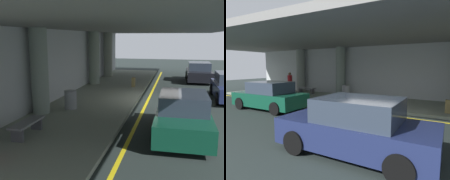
% 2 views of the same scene
% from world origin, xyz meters
% --- Properties ---
extents(ground_plane, '(60.00, 60.00, 0.00)m').
position_xyz_m(ground_plane, '(0.00, 0.00, 0.00)').
color(ground_plane, '#242D2B').
extents(sidewalk, '(26.00, 4.20, 0.15)m').
position_xyz_m(sidewalk, '(0.00, 3.10, 0.07)').
color(sidewalk, gray).
rests_on(sidewalk, ground).
extents(lane_stripe_yellow, '(26.00, 0.14, 0.01)m').
position_xyz_m(lane_stripe_yellow, '(0.00, 0.52, 0.00)').
color(lane_stripe_yellow, yellow).
rests_on(lane_stripe_yellow, ground).
extents(support_column_left_mid, '(0.74, 0.74, 3.65)m').
position_xyz_m(support_column_left_mid, '(-4.00, 4.73, 1.97)').
color(support_column_left_mid, gray).
rests_on(support_column_left_mid, sidewalk).
extents(support_column_center, '(0.74, 0.74, 3.65)m').
position_xyz_m(support_column_center, '(4.00, 4.73, 1.97)').
color(support_column_center, gray).
rests_on(support_column_center, sidewalk).
extents(support_column_right_mid, '(0.74, 0.74, 3.65)m').
position_xyz_m(support_column_right_mid, '(8.00, 4.73, 1.97)').
color(support_column_right_mid, gray).
rests_on(support_column_right_mid, sidewalk).
extents(ceiling_overhang, '(28.00, 13.20, 0.30)m').
position_xyz_m(ceiling_overhang, '(0.00, 2.60, 3.95)').
color(ceiling_overhang, gray).
rests_on(ceiling_overhang, support_column_far_left).
extents(terminal_back_wall, '(26.00, 0.30, 3.80)m').
position_xyz_m(terminal_back_wall, '(0.00, 5.35, 1.90)').
color(terminal_back_wall, '#B6BBBD').
rests_on(terminal_back_wall, ground).
extents(car_dark_green, '(4.10, 1.92, 1.50)m').
position_xyz_m(car_dark_green, '(-5.07, -1.23, 0.71)').
color(car_dark_green, '#0E432F').
rests_on(car_dark_green, ground).
extents(car_black, '(4.10, 1.92, 1.50)m').
position_xyz_m(car_black, '(7.71, -2.63, 0.71)').
color(car_black, black).
rests_on(car_black, ground).
extents(suitcase_upright_primary, '(0.36, 0.22, 0.90)m').
position_xyz_m(suitcase_upright_primary, '(3.44, 1.83, 0.46)').
color(suitcase_upright_primary, olive).
rests_on(suitcase_upright_primary, sidewalk).
extents(bench_metal, '(1.60, 0.50, 0.48)m').
position_xyz_m(bench_metal, '(-6.69, 3.84, 0.50)').
color(bench_metal, slate).
rests_on(bench_metal, sidewalk).
extents(trash_bin_steel, '(0.56, 0.56, 0.85)m').
position_xyz_m(trash_bin_steel, '(-3.01, 3.75, 0.57)').
color(trash_bin_steel, gray).
rests_on(trash_bin_steel, sidewalk).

